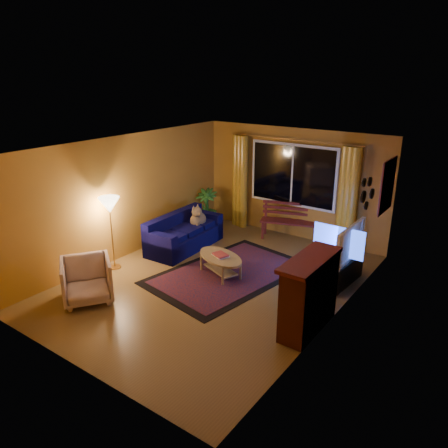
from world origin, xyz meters
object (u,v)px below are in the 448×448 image
Objects in this scene: bench at (291,230)px; sofa at (185,232)px; floor_lamp at (112,234)px; tv_console at (341,272)px; armchair at (87,278)px; coffee_table at (220,266)px.

bench is 2.45m from sofa.
floor_lamp is 4.37m from tv_console.
floor_lamp reaches higher than armchair.
bench is at bearing 45.23° from sofa.
floor_lamp is 1.32× the size of coffee_table.
armchair reaches higher than bench.
sofa is at bearing -151.40° from bench.
sofa is at bearing 155.90° from coffee_table.
sofa is at bearing -169.62° from tv_console.
armchair is at bearing -60.83° from floor_lamp.
sofa reaches higher than coffee_table.
bench is 0.75× the size of sofa.
tv_console is (3.40, 0.38, -0.14)m from sofa.
bench is 1.25× the size of tv_console.
floor_lamp is at bearing -149.05° from tv_console.
sofa is 1.69× the size of coffee_table.
coffee_table is at bearing 26.55° from floor_lamp.
armchair is at bearing -121.63° from coffee_table.
coffee_table is (1.27, 2.06, -0.21)m from armchair.
bench is at bearing 144.86° from tv_console.
armchair is (0.16, -2.70, 0.03)m from sofa.
coffee_table is at bearing -148.68° from tv_console.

